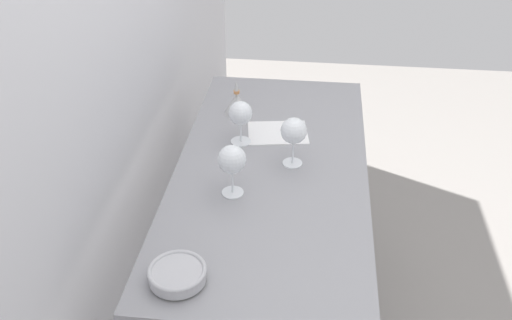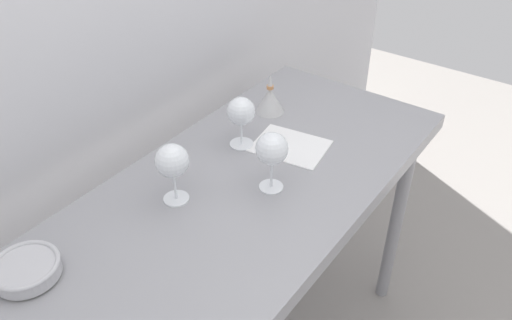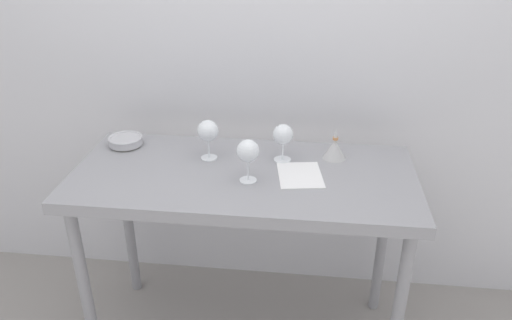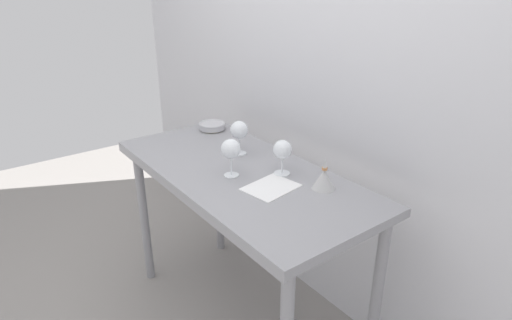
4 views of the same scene
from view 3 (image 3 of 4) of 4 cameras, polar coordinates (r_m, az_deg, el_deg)
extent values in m
cube|color=silver|center=(2.34, 0.16, 13.11)|extent=(3.80, 0.04, 2.60)
cube|color=gray|center=(2.03, -1.41, -1.81)|extent=(1.40, 0.64, 0.04)
cube|color=gray|center=(1.76, -2.87, -7.00)|extent=(1.40, 0.01, 0.05)
cylinder|color=gray|center=(2.25, -19.10, -14.10)|extent=(0.05, 0.05, 0.86)
cylinder|color=gray|center=(2.11, 16.02, -16.99)|extent=(0.05, 0.05, 0.86)
cylinder|color=gray|center=(2.63, -14.55, -6.92)|extent=(0.05, 0.05, 0.86)
cylinder|color=gray|center=(2.50, 14.40, -8.80)|extent=(0.05, 0.05, 0.86)
cylinder|color=white|center=(1.95, -0.92, -2.34)|extent=(0.07, 0.07, 0.00)
cylinder|color=white|center=(1.93, -0.93, -1.13)|extent=(0.01, 0.01, 0.09)
sphere|color=white|center=(1.89, -0.94, 1.08)|extent=(0.09, 0.09, 0.09)
cylinder|color=#5A1417|center=(1.90, -0.94, 0.66)|extent=(0.06, 0.06, 0.02)
cylinder|color=white|center=(2.14, -5.43, 0.27)|extent=(0.07, 0.07, 0.00)
cylinder|color=white|center=(2.12, -5.48, 1.37)|extent=(0.01, 0.01, 0.09)
sphere|color=white|center=(2.08, -5.58, 3.39)|extent=(0.09, 0.09, 0.09)
cylinder|color=maroon|center=(2.09, -5.56, 2.99)|extent=(0.06, 0.06, 0.02)
cylinder|color=white|center=(2.11, 3.06, 0.05)|extent=(0.07, 0.07, 0.00)
cylinder|color=white|center=(2.10, 3.09, 1.06)|extent=(0.01, 0.01, 0.08)
sphere|color=white|center=(2.06, 3.14, 2.97)|extent=(0.09, 0.09, 0.09)
cylinder|color=maroon|center=(2.07, 3.13, 2.59)|extent=(0.06, 0.06, 0.03)
cube|color=white|center=(2.00, 5.10, -1.73)|extent=(0.21, 0.25, 0.00)
cylinder|color=#DBCC66|center=(2.32, -14.76, 1.72)|extent=(0.12, 0.12, 0.01)
cylinder|color=#B7B7BC|center=(2.31, -14.82, 2.14)|extent=(0.15, 0.15, 0.03)
torus|color=#B7B7BC|center=(2.31, -14.86, 2.49)|extent=(0.16, 0.16, 0.01)
cone|color=#B6B6B6|center=(2.14, 9.07, 1.28)|extent=(0.10, 0.10, 0.09)
cylinder|color=#C17F4C|center=(2.12, 9.16, 2.48)|extent=(0.02, 0.02, 0.01)
cone|color=#B6B6B6|center=(2.11, 9.21, 3.14)|extent=(0.02, 0.02, 0.04)
camera|label=1|loc=(2.48, -46.78, 22.35)|focal=40.06mm
camera|label=2|loc=(1.58, -44.59, 18.59)|focal=36.91mm
camera|label=4|loc=(1.45, 66.81, 6.12)|focal=30.01mm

